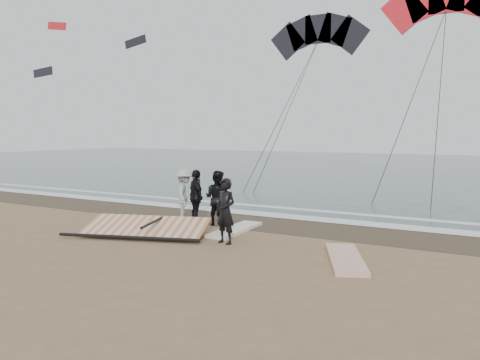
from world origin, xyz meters
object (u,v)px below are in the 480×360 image
object	(u,v)px
board_white	(346,258)
sail_rig	(147,228)
man_main	(225,211)
board_cream	(235,230)

from	to	relation	value
board_white	sail_rig	xyz separation A→B (m)	(-6.08, -0.07, 0.14)
man_main	sail_rig	size ratio (longest dim) A/B	0.45
man_main	board_cream	distance (m)	1.85
man_main	board_white	world-z (taller)	man_main
sail_rig	man_main	bearing A→B (deg)	3.62
man_main	sail_rig	bearing A→B (deg)	-163.31
man_main	board_cream	xyz separation A→B (m)	(-0.55, 1.55, -0.86)
sail_rig	board_cream	bearing A→B (deg)	39.31
man_main	board_white	distance (m)	3.54
board_cream	sail_rig	bearing A→B (deg)	-141.83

